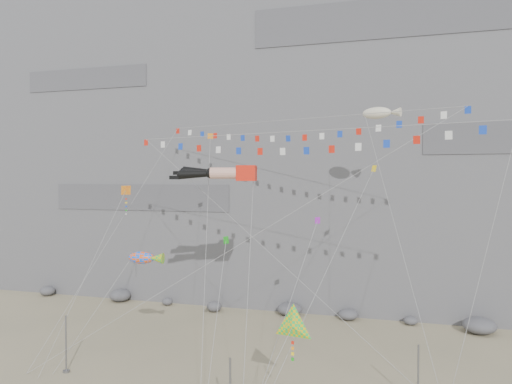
# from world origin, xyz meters

# --- Properties ---
(ground) EXTENTS (120.00, 120.00, 0.00)m
(ground) POSITION_xyz_m (0.00, 0.00, 0.00)
(ground) COLOR tan
(ground) RESTS_ON ground
(cliff) EXTENTS (80.00, 28.00, 50.00)m
(cliff) POSITION_xyz_m (0.00, 32.00, 25.00)
(cliff) COLOR slate
(cliff) RESTS_ON ground
(talus_boulders) EXTENTS (60.00, 3.00, 1.20)m
(talus_boulders) POSITION_xyz_m (0.00, 17.00, 0.60)
(talus_boulders) COLOR #59585D
(talus_boulders) RESTS_ON ground
(anchor_pole_left) EXTENTS (0.12, 0.12, 4.18)m
(anchor_pole_left) POSITION_xyz_m (-12.28, -2.60, 2.09)
(anchor_pole_left) COLOR slate
(anchor_pole_left) RESTS_ON ground
(anchor_pole_right) EXTENTS (0.12, 0.12, 3.89)m
(anchor_pole_right) POSITION_xyz_m (12.25, -1.04, 1.95)
(anchor_pole_right) COLOR slate
(anchor_pole_right) RESTS_ON ground
(legs_kite) EXTENTS (9.91, 13.98, 19.69)m
(legs_kite) POSITION_xyz_m (-2.55, 4.17, 14.59)
(legs_kite) COLOR red
(legs_kite) RESTS_ON ground
(flag_banner_upper) EXTENTS (30.61, 18.76, 29.39)m
(flag_banner_upper) POSITION_xyz_m (2.02, 10.49, 19.43)
(flag_banner_upper) COLOR red
(flag_banner_upper) RESTS_ON ground
(flag_banner_lower) EXTENTS (29.13, 9.19, 21.23)m
(flag_banner_lower) POSITION_xyz_m (3.37, 3.70, 17.70)
(flag_banner_lower) COLOR red
(flag_banner_lower) RESTS_ON ground
(harlequin_kite) EXTENTS (2.68, 9.87, 15.97)m
(harlequin_kite) POSITION_xyz_m (-11.67, 4.64, 13.10)
(harlequin_kite) COLOR red
(harlequin_kite) RESTS_ON ground
(fish_windsock) EXTENTS (6.56, 5.29, 10.29)m
(fish_windsock) POSITION_xyz_m (-8.21, 1.19, 8.02)
(fish_windsock) COLOR #FF530D
(fish_windsock) RESTS_ON ground
(delta_kite) EXTENTS (3.65, 4.27, 7.51)m
(delta_kite) POSITION_xyz_m (5.07, -4.61, 5.46)
(delta_kite) COLOR #E1AE0B
(delta_kite) RESTS_ON ground
(blimp_windsock) EXTENTS (6.78, 12.22, 23.06)m
(blimp_windsock) POSITION_xyz_m (9.05, 10.02, 19.63)
(blimp_windsock) COLOR beige
(blimp_windsock) RESTS_ON ground
(small_kite_a) EXTENTS (4.77, 12.81, 22.00)m
(small_kite_a) POSITION_xyz_m (-4.74, 6.87, 17.35)
(small_kite_a) COLOR orange
(small_kite_a) RESTS_ON ground
(small_kite_b) EXTENTS (2.86, 10.63, 14.91)m
(small_kite_b) POSITION_xyz_m (4.80, 5.28, 10.72)
(small_kite_b) COLOR purple
(small_kite_b) RESTS_ON ground
(small_kite_c) EXTENTS (1.72, 7.44, 11.93)m
(small_kite_c) POSITION_xyz_m (-0.88, 0.22, 9.64)
(small_kite_c) COLOR #189D18
(small_kite_c) RESTS_ON ground
(small_kite_d) EXTENTS (6.36, 15.23, 21.63)m
(small_kite_d) POSITION_xyz_m (8.87, 7.33, 14.67)
(small_kite_d) COLOR yellow
(small_kite_d) RESTS_ON ground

